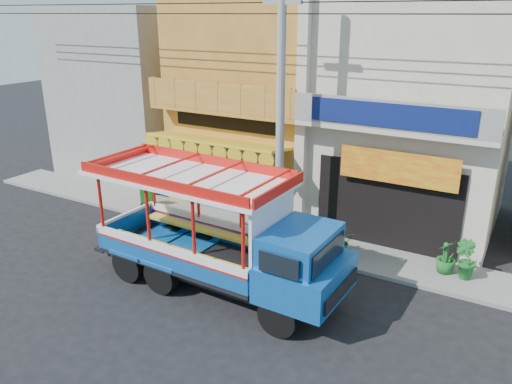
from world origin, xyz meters
TOP-DOWN VIEW (x-y plane):
  - ground at (0.00, 0.00)m, footprint 90.00×90.00m
  - sidewalk at (0.00, 4.00)m, footprint 30.00×2.00m
  - shophouse_left at (-4.00, 7.96)m, footprint 6.00×7.50m
  - shophouse_right at (2.00, 7.96)m, footprint 6.00×6.75m
  - party_pilaster at (-1.00, 4.85)m, footprint 0.35×0.30m
  - filler_building_left at (-11.00, 8.00)m, footprint 6.00×6.00m
  - utility_pole at (-0.85, 3.30)m, footprint 28.00×0.26m
  - songthaew_truck at (-0.76, 0.17)m, footprint 7.48×2.70m
  - green_sign at (-7.16, 3.88)m, footprint 0.58×0.31m
  - potted_plant_a at (1.00, 3.73)m, footprint 1.04×1.01m
  - potted_plant_b at (4.62, 4.09)m, footprint 0.79×0.75m
  - potted_plant_c at (4.10, 4.13)m, footprint 0.75×0.75m

SIDE VIEW (x-z plane):
  - ground at x=0.00m, z-range 0.00..0.00m
  - sidewalk at x=0.00m, z-range 0.00..0.12m
  - green_sign at x=-7.16m, z-range 0.05..0.93m
  - potted_plant_a at x=1.00m, z-range 0.12..1.01m
  - potted_plant_c at x=4.10m, z-range 0.12..1.15m
  - potted_plant_b at x=4.62m, z-range 0.12..1.26m
  - songthaew_truck at x=-0.76m, z-range -0.06..3.40m
  - filler_building_left at x=-11.00m, z-range 0.00..7.60m
  - party_pilaster at x=-1.00m, z-range 0.00..8.00m
  - shophouse_right at x=2.00m, z-range -0.01..8.23m
  - shophouse_left at x=-4.00m, z-range -0.01..8.23m
  - utility_pole at x=-0.85m, z-range 0.53..9.53m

